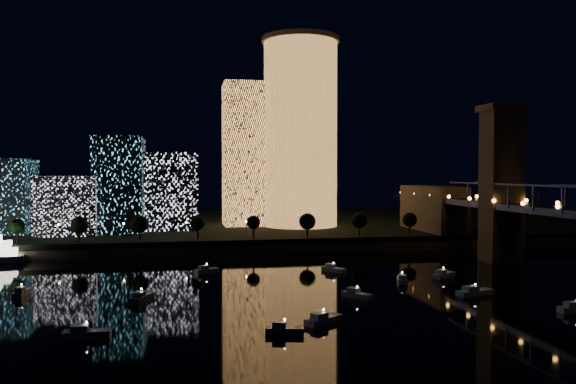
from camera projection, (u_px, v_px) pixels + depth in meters
name	position (u px, v px, depth m)	size (l,w,h in m)	color
ground	(352.00, 307.00, 118.74)	(520.00, 520.00, 0.00)	black
far_bank	(256.00, 225.00, 275.84)	(420.00, 160.00, 5.00)	black
seawall	(284.00, 249.00, 199.24)	(420.00, 6.00, 3.00)	#6B5E4C
tower_cylindrical	(301.00, 132.00, 245.83)	(34.00, 34.00, 82.03)	#E59549
tower_rectangular	(246.00, 155.00, 250.33)	(19.84, 19.84, 63.13)	#E59549
midrise_blocks	(101.00, 193.00, 223.41)	(84.55, 35.77, 37.44)	white
motorboats	(318.00, 293.00, 128.68)	(120.83, 68.02, 2.78)	silver
esplanade_trees	(206.00, 223.00, 199.87)	(165.44, 6.22, 8.61)	black
street_lamps	(186.00, 226.00, 204.53)	(132.70, 0.70, 5.65)	black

